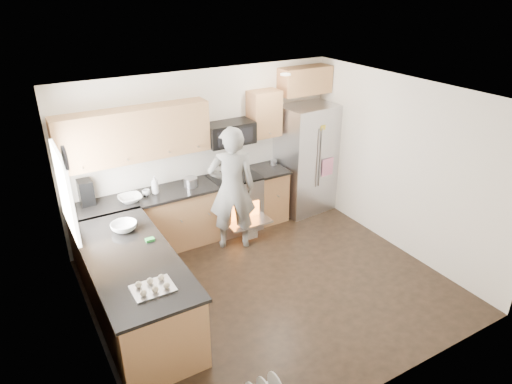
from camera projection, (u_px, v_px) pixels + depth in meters
ground at (270, 286)px, 6.23m from camera, size 4.50×4.50×0.00m
room_shell at (269, 173)px, 5.51m from camera, size 4.54×4.04×2.62m
back_cabinet_run at (177, 185)px, 6.91m from camera, size 4.45×0.64×2.50m
peninsula at (135, 289)px, 5.42m from camera, size 0.96×2.36×1.03m
stove_range at (234, 190)px, 7.42m from camera, size 0.76×0.97×1.79m
refrigerator at (305, 159)px, 7.95m from camera, size 0.99×0.80×1.90m
person at (232, 189)px, 6.78m from camera, size 0.83×0.69×1.93m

